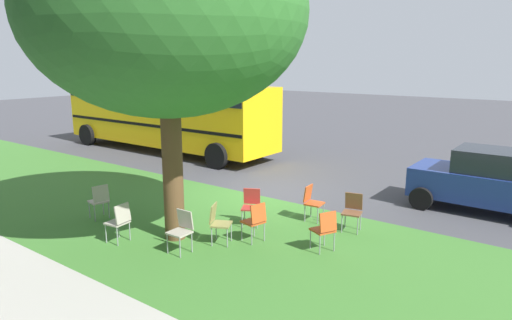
{
  "coord_description": "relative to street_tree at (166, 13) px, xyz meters",
  "views": [
    {
      "loc": [
        -7.43,
        10.5,
        3.87
      ],
      "look_at": [
        -0.5,
        1.17,
        1.31
      ],
      "focal_mm": 31.88,
      "sensor_mm": 36.0,
      "label": 1
    }
  ],
  "objects": [
    {
      "name": "chair_4",
      "position": [
        -0.97,
        -0.34,
        -4.28
      ],
      "size": [
        0.56,
        0.55,
        0.88
      ],
      "color": "olive",
      "rests_on": "ground"
    },
    {
      "name": "ground",
      "position": [
        0.31,
        -3.93,
        -4.79
      ],
      "size": [
        80.0,
        80.0,
        0.0
      ],
      "primitive_type": "plane",
      "color": "#424247"
    },
    {
      "name": "grass_verge",
      "position": [
        0.31,
        -0.73,
        -4.79
      ],
      "size": [
        48.0,
        6.0,
        0.01
      ],
      "primitive_type": "cube",
      "color": "#3D752D",
      "rests_on": "ground"
    },
    {
      "name": "chair_0",
      "position": [
        -0.67,
        0.43,
        -4.28
      ],
      "size": [
        0.43,
        0.43,
        0.88
      ],
      "color": "#ADA393",
      "rests_on": "ground"
    },
    {
      "name": "chair_7",
      "position": [
        2.41,
        0.24,
        -4.28
      ],
      "size": [
        0.5,
        0.49,
        0.88
      ],
      "color": "#ADA393",
      "rests_on": "ground"
    },
    {
      "name": "chair_6",
      "position": [
        -0.85,
        -1.68,
        -4.28
      ],
      "size": [
        0.56,
        0.57,
        0.88
      ],
      "color": "#B7332D",
      "rests_on": "ground"
    },
    {
      "name": "chair_2",
      "position": [
        -3.01,
        -1.33,
        -4.28
      ],
      "size": [
        0.56,
        0.55,
        0.88
      ],
      "color": "#C64C1E",
      "rests_on": "ground"
    },
    {
      "name": "chair_3",
      "position": [
        0.77,
        0.88,
        -4.28
      ],
      "size": [
        0.47,
        0.46,
        0.88
      ],
      "color": "#ADA393",
      "rests_on": "ground"
    },
    {
      "name": "school_bus",
      "position": [
        7.64,
        -6.79,
        -3.04
      ],
      "size": [
        10.4,
        2.8,
        2.88
      ],
      "color": "yellow",
      "rests_on": "ground"
    },
    {
      "name": "chair_8",
      "position": [
        -1.56,
        -0.88,
        -4.28
      ],
      "size": [
        0.5,
        0.5,
        0.88
      ],
      "color": "#C64C1E",
      "rests_on": "ground"
    },
    {
      "name": "chair_1",
      "position": [
        -1.86,
        -2.81,
        -4.28
      ],
      "size": [
        0.46,
        0.46,
        0.88
      ],
      "color": "#C64C1E",
      "rests_on": "ground"
    },
    {
      "name": "street_tree",
      "position": [
        0.0,
        0.0,
        0.0
      ],
      "size": [
        5.72,
        5.72,
        6.92
      ],
      "color": "brown",
      "rests_on": "ground"
    },
    {
      "name": "parked_car",
      "position": [
        -5.21,
        -6.13,
        -3.96
      ],
      "size": [
        3.7,
        1.92,
        1.65
      ],
      "color": "navy",
      "rests_on": "ground"
    },
    {
      "name": "chair_5",
      "position": [
        -2.96,
        -2.77,
        -4.28
      ],
      "size": [
        0.5,
        0.5,
        0.88
      ],
      "color": "brown",
      "rests_on": "ground"
    }
  ]
}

